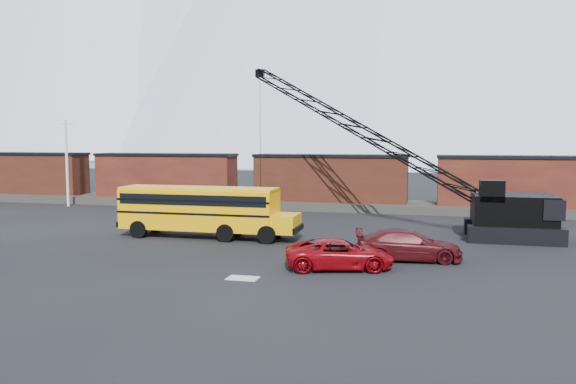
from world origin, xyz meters
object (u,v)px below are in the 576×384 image
object	(u,v)px
red_pickup	(340,254)
school_bus	(204,209)
maroon_suv	(408,245)
crawler_crane	(356,128)

from	to	relation	value
red_pickup	school_bus	bearing A→B (deg)	41.09
red_pickup	maroon_suv	bearing A→B (deg)	-63.57
school_bus	red_pickup	distance (m)	11.66
school_bus	maroon_suv	size ratio (longest dim) A/B	2.16
crawler_crane	maroon_suv	bearing A→B (deg)	-70.84
school_bus	maroon_suv	xyz separation A→B (m)	(12.76, -3.73, -1.01)
red_pickup	maroon_suv	world-z (taller)	maroon_suv
school_bus	red_pickup	size ratio (longest dim) A/B	2.24
crawler_crane	school_bus	bearing A→B (deg)	-134.23
red_pickup	crawler_crane	size ratio (longest dim) A/B	0.23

